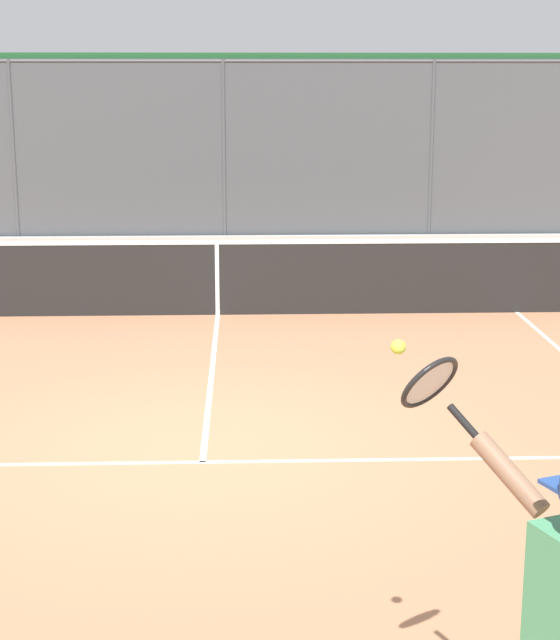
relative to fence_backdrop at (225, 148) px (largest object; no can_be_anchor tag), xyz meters
name	(u,v)px	position (x,y,z in m)	size (l,w,h in m)	color
ground_plane	(204,446)	(0.00, 11.25, -1.67)	(60.00, 60.00, 0.00)	#B27551
court_line_markings	(201,475)	(0.00, 11.91, -1.67)	(7.76, 9.43, 0.01)	white
fence_backdrop	(225,148)	(0.00, 0.00, 0.00)	(17.95, 1.37, 3.37)	#474C51
tennis_net	(217,277)	(0.00, 6.46, -1.18)	(9.98, 0.09, 1.07)	#2D2D2D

